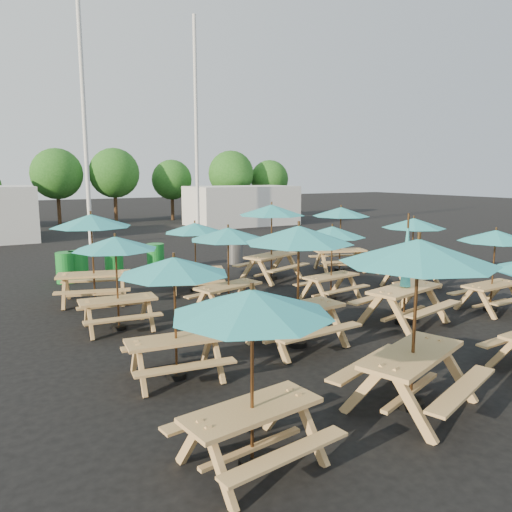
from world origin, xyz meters
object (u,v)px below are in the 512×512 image
picnic_unit_10 (332,236)px  picnic_unit_15 (341,216)px  picnic_unit_6 (228,239)px  waste_bin_0 (66,268)px  picnic_unit_7 (195,232)px  waste_bin_3 (156,257)px  picnic_unit_4 (418,262)px  picnic_unit_13 (495,241)px  picnic_unit_5 (299,242)px  picnic_unit_0 (252,313)px  picnic_unit_14 (413,227)px  picnic_unit_11 (272,215)px  picnic_unit_3 (91,226)px  picnic_unit_1 (174,273)px  waste_bin_4 (235,251)px  picnic_unit_9 (405,279)px  picnic_unit_2 (115,249)px  waste_bin_1 (79,266)px  waste_bin_2 (114,262)px

picnic_unit_10 → picnic_unit_15: size_ratio=0.82×
picnic_unit_6 → waste_bin_0: size_ratio=2.34×
picnic_unit_7 → waste_bin_3: bearing=109.8°
picnic_unit_4 → picnic_unit_10: size_ratio=1.38×
picnic_unit_4 → picnic_unit_10: bearing=43.2°
picnic_unit_13 → picnic_unit_6: bearing=149.8°
picnic_unit_5 → picnic_unit_10: bearing=37.3°
picnic_unit_0 → picnic_unit_5: 4.24m
picnic_unit_6 → picnic_unit_13: picnic_unit_6 is taller
picnic_unit_14 → picnic_unit_15: picnic_unit_15 is taller
picnic_unit_7 → picnic_unit_10: (2.81, -2.80, 0.01)m
picnic_unit_0 → waste_bin_0: 11.81m
picnic_unit_0 → picnic_unit_11: 10.59m
picnic_unit_5 → picnic_unit_3: bearing=112.0°
picnic_unit_1 → waste_bin_4: 11.03m
picnic_unit_4 → picnic_unit_14: 8.29m
picnic_unit_3 → picnic_unit_6: bearing=-29.4°
picnic_unit_11 → waste_bin_4: (0.33, 3.18, -1.65)m
picnic_unit_9 → waste_bin_3: bearing=95.4°
picnic_unit_3 → picnic_unit_15: bearing=17.5°
picnic_unit_0 → waste_bin_0: picnic_unit_0 is taller
picnic_unit_6 → picnic_unit_7: bearing=71.4°
picnic_unit_9 → picnic_unit_13: size_ratio=1.23×
picnic_unit_2 → waste_bin_3: 6.93m
picnic_unit_11 → waste_bin_1: 6.46m
picnic_unit_2 → picnic_unit_4: bearing=-60.6°
picnic_unit_2 → waste_bin_3: bearing=68.9°
picnic_unit_14 → waste_bin_2: (-7.39, 6.25, -1.36)m
picnic_unit_1 → waste_bin_0: size_ratio=2.16×
picnic_unit_2 → picnic_unit_14: 8.82m
picnic_unit_3 → picnic_unit_7: picnic_unit_3 is taller
waste_bin_2 → waste_bin_3: (1.52, 0.19, 0.00)m
picnic_unit_15 → waste_bin_3: size_ratio=2.57×
picnic_unit_1 → picnic_unit_5: (2.68, 0.28, 0.30)m
waste_bin_4 → waste_bin_2: bearing=-179.2°
picnic_unit_5 → picnic_unit_7: 5.45m
picnic_unit_14 → waste_bin_1: bearing=146.0°
picnic_unit_15 → waste_bin_3: 6.73m
picnic_unit_13 → picnic_unit_0: bearing=-163.6°
waste_bin_3 → picnic_unit_13: bearing=-59.0°
picnic_unit_2 → picnic_unit_4: 6.56m
picnic_unit_4 → waste_bin_1: 12.09m
waste_bin_0 → waste_bin_1: (0.40, 0.08, 0.00)m
picnic_unit_4 → waste_bin_0: (-2.91, 11.62, -1.71)m
picnic_unit_5 → waste_bin_1: picnic_unit_5 is taller
waste_bin_3 → picnic_unit_2: bearing=-115.7°
picnic_unit_2 → waste_bin_2: size_ratio=2.16×
picnic_unit_2 → picnic_unit_7: size_ratio=0.92×
picnic_unit_6 → waste_bin_1: picnic_unit_6 is taller
waste_bin_3 → waste_bin_4: (3.13, -0.12, 0.00)m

